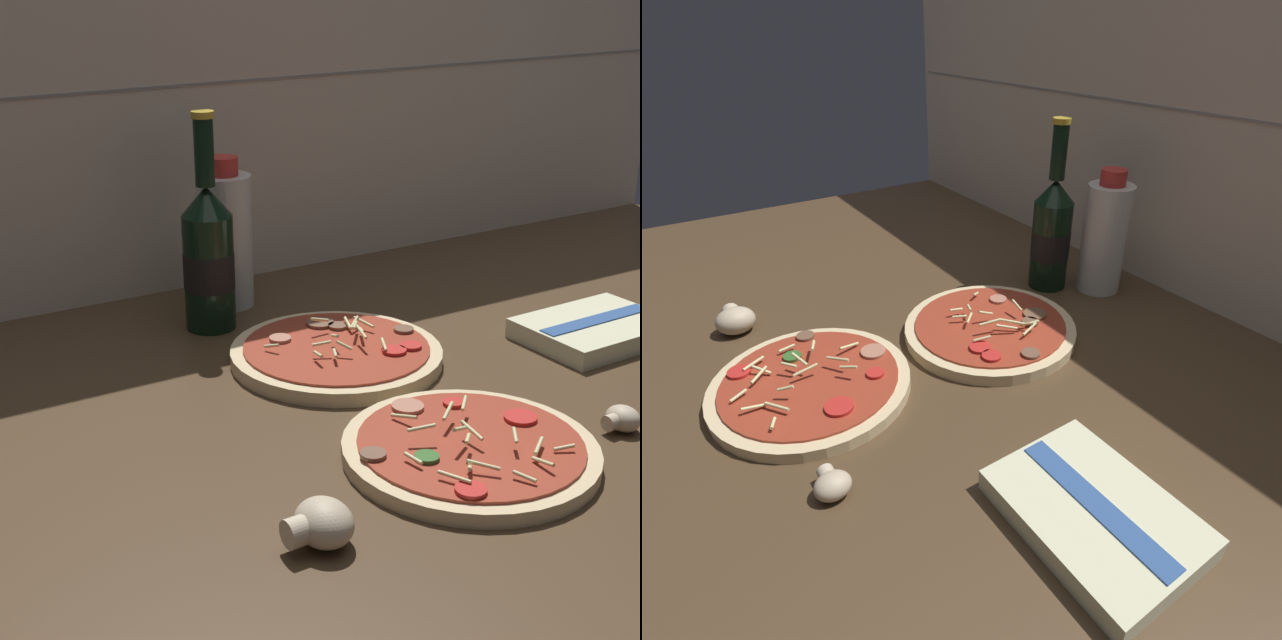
{
  "view_description": "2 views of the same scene",
  "coord_description": "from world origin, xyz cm",
  "views": [
    {
      "loc": [
        -60.65,
        -74.17,
        47.21
      ],
      "look_at": [
        -11.44,
        6.18,
        10.83
      ],
      "focal_mm": 55.0,
      "sensor_mm": 36.0,
      "label": 1
    },
    {
      "loc": [
        42.8,
        -23.72,
        41.18
      ],
      "look_at": [
        -5.39,
        7.58,
        6.48
      ],
      "focal_mm": 28.0,
      "sensor_mm": 36.0,
      "label": 2
    }
  ],
  "objects": [
    {
      "name": "counter_slab",
      "position": [
        0.0,
        0.0,
        1.25
      ],
      "size": [
        160.0,
        90.0,
        2.5
      ],
      "color": "#4C3823",
      "rests_on": "ground"
    },
    {
      "name": "mushroom_right",
      "position": [
        -26.01,
        -17.73,
        4.41
      ],
      "size": [
        5.72,
        5.45,
        3.81
      ],
      "color": "beige",
      "rests_on": "counter_slab"
    },
    {
      "name": "beer_bottle",
      "position": [
        -12.95,
        29.62,
        11.88
      ],
      "size": [
        6.29,
        6.29,
        26.67
      ],
      "color": "black",
      "rests_on": "counter_slab"
    },
    {
      "name": "dish_towel",
      "position": [
        24.83,
        1.87,
        3.71
      ],
      "size": [
        17.62,
        12.9,
        2.56
      ],
      "color": "beige",
      "rests_on": "counter_slab"
    },
    {
      "name": "oil_bottle",
      "position": [
        -7.53,
        36.0,
        11.54
      ],
      "size": [
        7.06,
        7.06,
        19.66
      ],
      "color": "silver",
      "rests_on": "counter_slab"
    },
    {
      "name": "mushroom_left",
      "position": [
        9.25,
        -16.5,
        3.77
      ],
      "size": [
        3.8,
        3.62,
        2.53
      ],
      "color": "beige",
      "rests_on": "counter_slab"
    },
    {
      "name": "pizza_near",
      "position": [
        -7.01,
        -13.07,
        3.38
      ],
      "size": [
        23.87,
        23.87,
        4.3
      ],
      "color": "beige",
      "rests_on": "counter_slab"
    },
    {
      "name": "tile_backsplash",
      "position": [
        0.0,
        45.5,
        30.0
      ],
      "size": [
        160.0,
        1.13,
        60.0
      ],
      "color": "beige",
      "rests_on": "ground"
    },
    {
      "name": "pizza_far",
      "position": [
        -5.43,
        12.4,
        3.46
      ],
      "size": [
        24.17,
        24.17,
        4.09
      ],
      "color": "beige",
      "rests_on": "counter_slab"
    }
  ]
}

